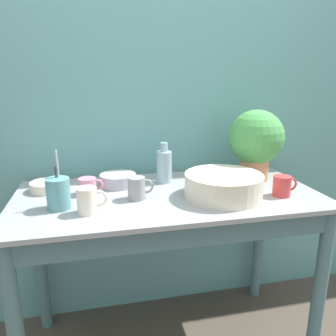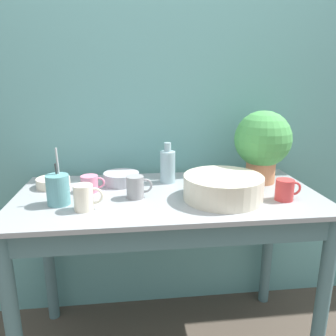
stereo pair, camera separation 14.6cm
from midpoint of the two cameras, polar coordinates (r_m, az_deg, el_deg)
wall_back at (r=1.80m, az=-5.12°, el=10.66°), size 6.00×0.05×2.40m
counter_table at (r=1.54m, az=-2.55°, el=-10.56°), size 1.37×0.67×0.84m
potted_plant at (r=1.70m, az=12.71°, el=4.71°), size 0.28×0.28×0.36m
bowl_wash_large at (r=1.45m, az=6.79°, el=-3.08°), size 0.34×0.34×0.11m
bottle_tall at (r=1.63m, az=-3.23°, el=0.32°), size 0.08×0.08×0.20m
mug_pink at (r=1.54m, az=-16.43°, el=-3.10°), size 0.11×0.08×0.08m
mug_cream at (r=1.32m, az=-16.92°, el=-5.48°), size 0.12×0.08×0.10m
mug_grey at (r=1.43m, az=-8.34°, el=-3.53°), size 0.11×0.08×0.10m
mug_red at (r=1.52m, az=16.73°, el=-3.04°), size 0.11×0.08×0.09m
bowl_small_steel at (r=1.63m, az=-11.26°, el=-2.07°), size 0.18×0.18×0.06m
bowl_small_cream at (r=1.65m, az=-22.64°, el=-2.98°), size 0.16×0.16×0.04m
utensil_cup at (r=1.40m, az=-21.44°, el=-4.19°), size 0.09×0.09×0.24m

